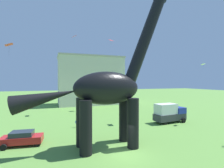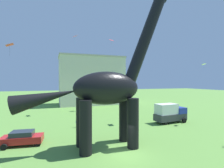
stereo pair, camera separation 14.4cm
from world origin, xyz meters
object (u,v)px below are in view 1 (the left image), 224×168
at_px(kite_high_right, 74,36).
at_px(kite_mid_left, 9,45).
at_px(parked_sedan_left, 22,138).
at_px(person_strolling_adult, 77,123).
at_px(dinosaur_sculpture, 106,88).
at_px(parked_box_truck, 169,113).
at_px(kite_high_left, 111,40).
at_px(kite_near_high, 125,97).
at_px(kite_trailing, 203,64).

distance_m(kite_high_right, kite_mid_left, 14.94).
bearing_deg(parked_sedan_left, person_strolling_adult, 45.53).
bearing_deg(person_strolling_adult, dinosaur_sculpture, -117.65).
distance_m(dinosaur_sculpture, parked_box_truck, 15.60).
bearing_deg(parked_sedan_left, kite_high_left, 55.43).
relative_size(person_strolling_adult, kite_mid_left, 0.69).
bearing_deg(kite_mid_left, kite_near_high, -7.84).
distance_m(parked_box_truck, kite_trailing, 9.89).
relative_size(parked_sedan_left, kite_high_left, 2.77).
relative_size(kite_high_left, kite_mid_left, 0.89).
relative_size(person_strolling_adult, kite_high_right, 0.63).
relative_size(dinosaur_sculpture, parked_sedan_left, 3.96).
bearing_deg(dinosaur_sculpture, kite_high_right, 126.51).
xyz_separation_m(kite_high_left, kite_mid_left, (-19.65, -12.12, -5.03)).
bearing_deg(parked_sedan_left, parked_box_truck, 15.07).
relative_size(kite_high_left, kite_trailing, 1.61).
relative_size(parked_sedan_left, kite_mid_left, 2.48).
bearing_deg(person_strolling_adult, kite_high_right, 44.85).
xyz_separation_m(parked_sedan_left, kite_trailing, (26.96, 0.84, 9.05)).
distance_m(parked_box_truck, kite_high_left, 22.92).
relative_size(dinosaur_sculpture, kite_near_high, 13.46).
distance_m(kite_trailing, kite_mid_left, 30.30).
bearing_deg(kite_near_high, kite_high_right, 118.53).
xyz_separation_m(person_strolling_adult, kite_mid_left, (-9.27, 1.72, 11.48)).
xyz_separation_m(parked_sedan_left, kite_high_left, (17.04, 19.12, 16.44)).
bearing_deg(kite_trailing, kite_high_left, 118.47).
height_order(kite_near_high, kite_mid_left, kite_mid_left).
bearing_deg(kite_high_left, kite_trailing, -61.53).
distance_m(parked_box_truck, kite_mid_left, 26.99).
xyz_separation_m(dinosaur_sculpture, kite_high_right, (-0.79, 20.25, 10.51)).
height_order(parked_box_truck, kite_high_left, kite_high_left).
height_order(dinosaur_sculpture, parked_sedan_left, dinosaur_sculpture).
bearing_deg(kite_trailing, parked_box_truck, 156.29).
bearing_deg(kite_mid_left, person_strolling_adult, -10.53).
height_order(person_strolling_adult, kite_high_left, kite_high_left).
relative_size(dinosaur_sculpture, kite_mid_left, 9.82).
bearing_deg(kite_near_high, dinosaur_sculpture, -125.18).
distance_m(kite_high_left, kite_high_right, 9.60).
bearing_deg(dinosaur_sculpture, kite_mid_left, 170.96).
distance_m(person_strolling_adult, kite_mid_left, 14.86).
height_order(parked_sedan_left, kite_high_right, kite_high_right).
xyz_separation_m(person_strolling_adult, kite_trailing, (20.30, -4.44, 9.12)).
xyz_separation_m(dinosaur_sculpture, kite_trailing, (18.42, 4.35, 3.57)).
distance_m(dinosaur_sculpture, kite_near_high, 10.19).
xyz_separation_m(dinosaur_sculpture, parked_box_truck, (13.37, 6.57, -4.64)).
bearing_deg(dinosaur_sculpture, kite_high_left, 103.69).
height_order(dinosaur_sculpture, parked_box_truck, dinosaur_sculpture).
bearing_deg(kite_near_high, person_strolling_adult, 175.48).
height_order(dinosaur_sculpture, kite_trailing, dinosaur_sculpture).
bearing_deg(kite_high_right, kite_trailing, -39.62).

